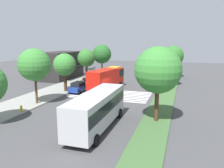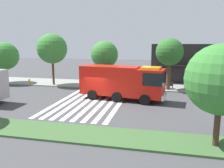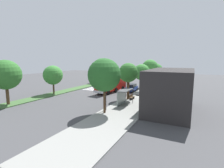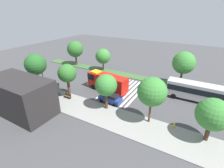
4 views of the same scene
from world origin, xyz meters
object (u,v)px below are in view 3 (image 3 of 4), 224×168
object	(u,v)px
bus_stop_shelter	(124,94)
sidewalk_tree_center	(142,72)
median_tree_center	(6,75)
sidewalk_tree_west	(150,68)
bench_near_shelter	(132,97)
sidewalk_tree_east	(128,73)
median_tree_west	(53,75)
fire_hydrant	(151,83)
street_lamp	(106,87)
sidewalk_tree_far_west	(156,70)
sidewalk_tree_far_east	(104,75)
parked_car_west	(153,78)
parked_car_mid	(132,88)
fire_truck	(111,83)
transit_bus	(121,76)
median_tree_far_west	(101,66)

from	to	relation	value
bus_stop_shelter	sidewalk_tree_center	size ratio (longest dim) A/B	0.56
median_tree_center	sidewalk_tree_west	bearing A→B (deg)	150.45
bench_near_shelter	sidewalk_tree_east	distance (m)	4.43
median_tree_west	fire_hydrant	world-z (taller)	median_tree_west
street_lamp	sidewalk_tree_far_west	world-z (taller)	sidewalk_tree_far_west
street_lamp	sidewalk_tree_far_east	size ratio (longest dim) A/B	0.76
parked_car_west	fire_hydrant	bearing A→B (deg)	7.09
sidewalk_tree_far_east	median_tree_west	size ratio (longest dim) A/B	1.23
sidewalk_tree_west	bench_near_shelter	bearing A→B (deg)	2.47
parked_car_mid	sidewalk_tree_far_east	xyz separation A→B (m)	(16.98, 2.20, 4.42)
sidewalk_tree_far_west	fire_truck	bearing A→B (deg)	-17.48
sidewalk_tree_west	sidewalk_tree_far_east	size ratio (longest dim) A/B	0.99
sidewalk_tree_east	median_tree_center	distance (m)	20.22
fire_hydrant	parked_car_mid	bearing A→B (deg)	-8.18
parked_car_west	transit_bus	world-z (taller)	transit_bus
street_lamp	median_tree_west	xyz separation A→B (m)	(-5.38, -15.73, 0.64)
fire_hydrant	transit_bus	bearing A→B (deg)	-98.95
sidewalk_tree_far_east	fire_hydrant	distance (m)	29.20
fire_truck	parked_car_west	distance (m)	26.73
fire_truck	median_tree_center	size ratio (longest dim) A/B	1.32
sidewalk_tree_center	sidewalk_tree_far_east	size ratio (longest dim) A/B	0.85
parked_car_mid	bench_near_shelter	xyz separation A→B (m)	(7.98, 2.89, -0.29)
parked_car_mid	bus_stop_shelter	bearing A→B (deg)	14.89
sidewalk_tree_east	fire_hydrant	size ratio (longest dim) A/B	9.49
parked_car_west	median_tree_west	size ratio (longest dim) A/B	0.77
sidewalk_tree_far_east	median_tree_center	distance (m)	16.47
transit_bus	fire_hydrant	xyz separation A→B (m)	(1.64, 10.38, -1.58)
street_lamp	bench_near_shelter	bearing A→B (deg)	172.12
transit_bus	fire_truck	bearing A→B (deg)	-164.36
median_tree_far_west	sidewalk_tree_west	bearing A→B (deg)	83.69
sidewalk_tree_far_east	median_tree_center	size ratio (longest dim) A/B	1.03
parked_car_mid	median_tree_far_west	xyz separation A→B (m)	(-9.95, -13.93, 4.60)
sidewalk_tree_west	median_tree_far_west	xyz separation A→B (m)	(-1.78, -16.13, 0.17)
median_tree_far_west	transit_bus	bearing A→B (deg)	123.73
median_tree_west	sidewalk_tree_west	bearing A→B (deg)	139.21
median_tree_center	transit_bus	bearing A→B (deg)	171.16
fire_truck	median_tree_far_west	world-z (taller)	median_tree_far_west
sidewalk_tree_west	median_tree_center	distance (m)	32.70
bus_stop_shelter	sidewalk_tree_far_east	xyz separation A→B (m)	(4.99, -0.73, 3.41)
street_lamp	sidewalk_tree_east	size ratio (longest dim) A/B	0.84
transit_bus	sidewalk_tree_far_east	world-z (taller)	sidewalk_tree_far_east
sidewalk_tree_west	sidewalk_tree_center	bearing A→B (deg)	0.00
transit_bus	sidewalk_tree_far_west	bearing A→B (deg)	-77.14
street_lamp	sidewalk_tree_far_east	bearing A→B (deg)	20.44
parked_car_west	street_lamp	size ratio (longest dim) A/B	0.83
sidewalk_tree_west	sidewalk_tree_center	world-z (taller)	sidewalk_tree_west
sidewalk_tree_far_east	median_tree_far_west	world-z (taller)	median_tree_far_west
bench_near_shelter	median_tree_far_west	bearing A→B (deg)	-136.83
parked_car_mid	fire_hydrant	xyz separation A→B (m)	(-11.82, 1.70, -0.39)
street_lamp	fire_hydrant	distance (m)	27.89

